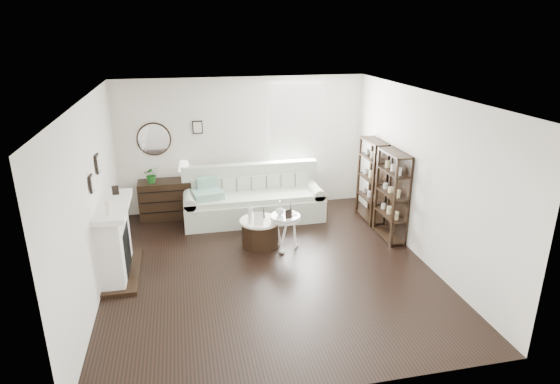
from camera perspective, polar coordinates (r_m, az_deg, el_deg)
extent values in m
plane|color=black|center=(7.54, -1.31, -9.18)|extent=(5.50, 5.50, 0.00)
plane|color=white|center=(6.67, -1.49, 11.60)|extent=(5.50, 5.50, 0.00)
plane|color=white|center=(9.60, -4.49, 5.80)|extent=(5.00, 0.00, 5.00)
plane|color=white|center=(4.55, 5.23, -10.52)|extent=(5.00, 0.00, 5.00)
plane|color=white|center=(7.00, -21.94, -0.87)|extent=(0.00, 5.50, 5.50)
plane|color=white|center=(7.82, 16.90, 1.80)|extent=(0.00, 5.50, 5.50)
cube|color=white|center=(9.73, 1.97, 7.54)|extent=(1.00, 0.02, 1.80)
cube|color=white|center=(9.67, 2.06, 7.47)|extent=(1.15, 0.02, 1.90)
cylinder|color=silver|center=(9.46, -15.12, 6.23)|extent=(0.60, 0.03, 0.60)
cube|color=black|center=(9.41, -10.02, 7.78)|extent=(0.20, 0.03, 0.26)
cube|color=white|center=(7.54, -19.56, -5.70)|extent=(0.34, 1.20, 1.10)
cube|color=black|center=(7.60, -19.20, -6.72)|extent=(0.30, 0.65, 0.70)
cube|color=white|center=(7.32, -19.67, -1.64)|extent=(0.44, 1.35, 0.08)
cube|color=black|center=(7.76, -18.53, -9.19)|extent=(0.50, 1.40, 0.05)
cylinder|color=white|center=(6.85, -20.23, -1.80)|extent=(0.08, 0.08, 0.22)
cube|color=black|center=(7.66, -19.43, 0.19)|extent=(0.10, 0.03, 0.14)
cube|color=black|center=(6.87, -22.01, 0.96)|extent=(0.03, 0.18, 0.24)
cube|color=black|center=(7.46, -21.36, 3.25)|extent=(0.03, 0.22, 0.28)
cube|color=black|center=(9.24, 11.13, 1.39)|extent=(0.30, 0.80, 1.60)
cylinder|color=beige|center=(9.10, 11.50, -0.78)|extent=(0.08, 0.08, 0.11)
cylinder|color=beige|center=(9.32, 10.90, -0.26)|extent=(0.08, 0.08, 0.11)
cylinder|color=beige|center=(9.54, 10.33, 0.24)|extent=(0.08, 0.08, 0.11)
cylinder|color=beige|center=(8.98, 11.67, 1.62)|extent=(0.08, 0.08, 0.11)
cylinder|color=beige|center=(9.19, 11.06, 2.09)|extent=(0.08, 0.08, 0.11)
cylinder|color=beige|center=(9.41, 10.48, 2.54)|extent=(0.08, 0.08, 0.11)
cylinder|color=beige|center=(8.86, 11.85, 4.08)|extent=(0.08, 0.08, 0.11)
cylinder|color=beige|center=(9.08, 11.22, 4.50)|extent=(0.08, 0.08, 0.11)
cylinder|color=beige|center=(9.31, 10.63, 4.89)|extent=(0.08, 0.08, 0.11)
cube|color=black|center=(8.46, 13.47, -0.48)|extent=(0.30, 0.80, 1.60)
cylinder|color=beige|center=(8.35, 13.91, -2.87)|extent=(0.08, 0.08, 0.11)
cylinder|color=beige|center=(8.55, 13.20, -2.25)|extent=(0.08, 0.08, 0.11)
cylinder|color=beige|center=(8.76, 12.52, -1.67)|extent=(0.08, 0.08, 0.11)
cylinder|color=beige|center=(8.21, 14.14, -0.29)|extent=(0.08, 0.08, 0.11)
cylinder|color=beige|center=(8.42, 13.41, 0.27)|extent=(0.08, 0.08, 0.11)
cylinder|color=beige|center=(8.63, 12.71, 0.81)|extent=(0.08, 0.08, 0.11)
cylinder|color=beige|center=(8.08, 14.37, 2.38)|extent=(0.08, 0.08, 0.11)
cylinder|color=beige|center=(8.30, 13.62, 2.88)|extent=(0.08, 0.08, 0.11)
cylinder|color=beige|center=(8.51, 12.91, 3.36)|extent=(0.08, 0.08, 0.11)
cube|color=beige|center=(9.24, -3.23, -2.08)|extent=(2.71, 0.94, 0.44)
cube|color=beige|center=(9.12, -3.23, -0.57)|extent=(2.34, 0.75, 0.10)
cube|color=beige|center=(9.44, -3.62, 1.07)|extent=(2.71, 0.21, 0.83)
cube|color=beige|center=(9.13, -10.87, -2.34)|extent=(0.23, 0.89, 0.54)
cube|color=beige|center=(9.48, 4.12, -1.21)|extent=(0.23, 0.89, 0.54)
cube|color=#24876C|center=(8.97, -8.81, -0.29)|extent=(0.63, 0.55, 0.14)
cube|color=brown|center=(9.27, 3.91, -2.19)|extent=(0.62, 0.36, 0.39)
cube|color=black|center=(9.54, -13.36, -0.85)|extent=(1.15, 0.48, 0.77)
cube|color=black|center=(9.37, -13.29, -2.36)|extent=(1.10, 0.01, 0.02)
cube|color=black|center=(9.29, -13.39, -1.15)|extent=(1.10, 0.01, 0.02)
cube|color=black|center=(9.22, -13.49, 0.07)|extent=(1.10, 0.01, 0.01)
imported|color=#1A5B1B|center=(9.34, -15.38, 2.07)|extent=(0.31, 0.28, 0.32)
cylinder|color=black|center=(8.16, -2.45, -5.10)|extent=(0.64, 0.64, 0.44)
cylinder|color=white|center=(8.06, -2.48, -3.54)|extent=(0.70, 0.70, 0.04)
cylinder|color=white|center=(7.88, 0.66, -2.97)|extent=(0.50, 0.50, 0.03)
cylinder|color=white|center=(7.90, 0.66, -3.26)|extent=(0.51, 0.51, 0.02)
cylinder|color=white|center=(8.01, 0.65, -5.03)|extent=(0.04, 0.04, 0.58)
cylinder|color=silver|center=(7.89, -3.65, -2.62)|extent=(0.08, 0.08, 0.33)
cube|color=white|center=(7.84, -2.62, -3.22)|extent=(0.17, 0.08, 0.21)
cube|color=black|center=(7.73, 1.05, -2.70)|extent=(0.12, 0.07, 0.15)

